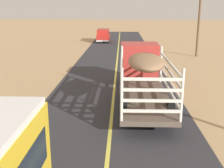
# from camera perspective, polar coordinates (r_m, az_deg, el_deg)

# --- Properties ---
(livestock_truck) EXTENTS (2.53, 9.70, 3.02)m
(livestock_truck) POSITION_cam_1_polar(r_m,az_deg,el_deg) (17.52, 5.89, 3.58)
(livestock_truck) COLOR #B2332D
(livestock_truck) RESTS_ON road_surface
(car_far) EXTENTS (1.90, 4.62, 1.93)m
(car_far) POSITION_cam_1_polar(r_m,az_deg,el_deg) (44.75, -1.74, 9.86)
(car_far) COLOR #B2261E
(car_far) RESTS_ON road_surface
(power_pole_mid) EXTENTS (2.20, 0.24, 7.21)m
(power_pole_mid) POSITION_cam_1_polar(r_m,az_deg,el_deg) (32.47, 17.08, 12.11)
(power_pole_mid) COLOR brown
(power_pole_mid) RESTS_ON ground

